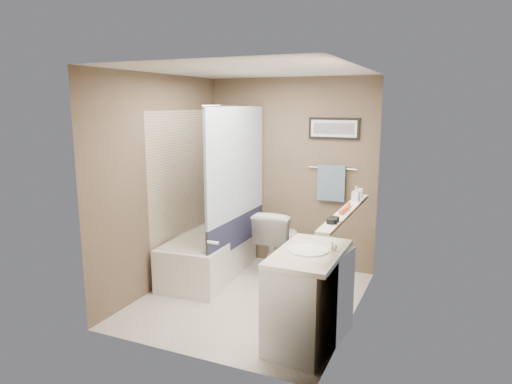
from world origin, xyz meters
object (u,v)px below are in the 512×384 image
at_px(toilet, 279,240).
at_px(hair_brush_front, 344,210).
at_px(vanity, 309,300).
at_px(candle_bowl_far, 334,219).
at_px(candle_bowl_near, 332,221).
at_px(hair_brush_back, 347,207).
at_px(bathtub, 209,255).
at_px(glass_jar, 359,193).
at_px(soap_bottle, 356,194).

height_order(toilet, hair_brush_front, hair_brush_front).
relative_size(vanity, candle_bowl_far, 10.00).
bearing_deg(candle_bowl_near, toilet, 123.72).
bearing_deg(toilet, candle_bowl_near, 122.46).
bearing_deg(vanity, candle_bowl_far, 16.12).
distance_m(hair_brush_front, hair_brush_back, 0.15).
xyz_separation_m(bathtub, toilet, (0.73, 0.47, 0.15)).
bearing_deg(candle_bowl_near, hair_brush_front, 90.00).
bearing_deg(toilet, hair_brush_front, 131.01).
height_order(bathtub, candle_bowl_near, candle_bowl_near).
distance_m(bathtub, glass_jar, 2.01).
height_order(candle_bowl_far, glass_jar, glass_jar).
distance_m(hair_brush_back, glass_jar, 0.53).
xyz_separation_m(candle_bowl_near, hair_brush_front, (0.00, 0.42, 0.00)).
relative_size(hair_brush_back, glass_jar, 2.20).
relative_size(bathtub, vanity, 1.67).
height_order(vanity, candle_bowl_near, candle_bowl_near).
relative_size(toilet, candle_bowl_near, 8.88).
xyz_separation_m(toilet, soap_bottle, (1.05, -0.63, 0.79)).
bearing_deg(hair_brush_front, candle_bowl_near, -90.00).
xyz_separation_m(hair_brush_front, glass_jar, (0.00, 0.68, 0.03)).
bearing_deg(toilet, bathtub, 31.38).
height_order(toilet, soap_bottle, soap_bottle).
height_order(hair_brush_front, hair_brush_back, same).
bearing_deg(toilet, hair_brush_back, 135.02).
height_order(candle_bowl_far, hair_brush_back, hair_brush_back).
relative_size(bathtub, candle_bowl_near, 16.67).
bearing_deg(hair_brush_back, glass_jar, 90.00).
distance_m(bathtub, hair_brush_back, 2.06).
bearing_deg(glass_jar, candle_bowl_far, -90.00).
relative_size(candle_bowl_far, hair_brush_front, 0.41).
height_order(candle_bowl_near, candle_bowl_far, same).
bearing_deg(glass_jar, soap_bottle, -90.00).
relative_size(toilet, vanity, 0.89).
xyz_separation_m(bathtub, hair_brush_back, (1.79, -0.53, 0.89)).
bearing_deg(bathtub, hair_brush_back, -21.74).
relative_size(bathtub, candle_bowl_far, 16.67).
distance_m(vanity, hair_brush_front, 0.85).
xyz_separation_m(hair_brush_front, soap_bottle, (0.00, 0.53, 0.05)).
height_order(candle_bowl_near, hair_brush_back, hair_brush_back).
relative_size(vanity, hair_brush_front, 4.09).
distance_m(vanity, soap_bottle, 1.21).
xyz_separation_m(bathtub, hair_brush_front, (1.79, -0.68, 0.89)).
bearing_deg(glass_jar, bathtub, 179.98).
distance_m(vanity, glass_jar, 1.32).
relative_size(bathtub, soap_bottle, 10.05).
xyz_separation_m(bathtub, candle_bowl_near, (1.79, -1.10, 0.89)).
height_order(vanity, hair_brush_back, hair_brush_back).
distance_m(candle_bowl_near, glass_jar, 1.10).
distance_m(toilet, vanity, 1.76).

